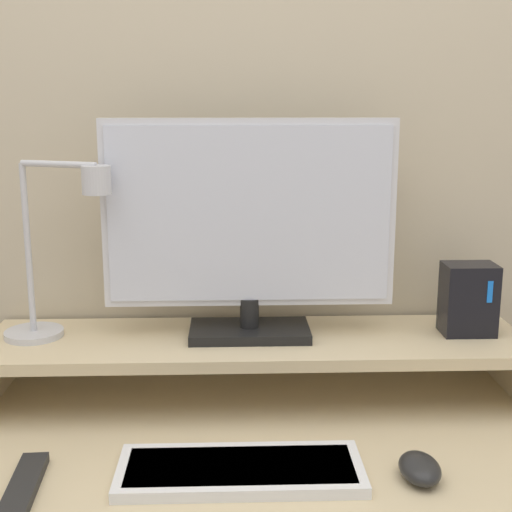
{
  "coord_description": "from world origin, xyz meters",
  "views": [
    {
      "loc": [
        -0.05,
        -0.81,
        1.33
      ],
      "look_at": [
        -0.0,
        0.33,
        1.08
      ],
      "focal_mm": 50.0,
      "sensor_mm": 36.0,
      "label": 1
    }
  ],
  "objects_px": {
    "mouse": "(420,468)",
    "remote_control": "(24,485)",
    "keyboard": "(240,470)",
    "desk_lamp": "(58,256)",
    "monitor": "(249,225)",
    "router_dock": "(468,299)"
  },
  "relations": [
    {
      "from": "mouse",
      "to": "remote_control",
      "type": "bearing_deg",
      "value": -178.99
    },
    {
      "from": "remote_control",
      "to": "mouse",
      "type": "bearing_deg",
      "value": 1.01
    },
    {
      "from": "keyboard",
      "to": "mouse",
      "type": "bearing_deg",
      "value": -4.13
    },
    {
      "from": "desk_lamp",
      "to": "keyboard",
      "type": "xyz_separation_m",
      "value": [
        0.33,
        -0.29,
        -0.27
      ]
    },
    {
      "from": "monitor",
      "to": "mouse",
      "type": "bearing_deg",
      "value": -52.38
    },
    {
      "from": "monitor",
      "to": "mouse",
      "type": "xyz_separation_m",
      "value": [
        0.25,
        -0.32,
        -0.32
      ]
    },
    {
      "from": "router_dock",
      "to": "mouse",
      "type": "height_order",
      "value": "router_dock"
    },
    {
      "from": "desk_lamp",
      "to": "keyboard",
      "type": "height_order",
      "value": "desk_lamp"
    },
    {
      "from": "desk_lamp",
      "to": "remote_control",
      "type": "bearing_deg",
      "value": -88.29
    },
    {
      "from": "desk_lamp",
      "to": "router_dock",
      "type": "height_order",
      "value": "desk_lamp"
    },
    {
      "from": "mouse",
      "to": "keyboard",
      "type": "bearing_deg",
      "value": 175.87
    },
    {
      "from": "remote_control",
      "to": "monitor",
      "type": "bearing_deg",
      "value": 44.28
    },
    {
      "from": "monitor",
      "to": "router_dock",
      "type": "xyz_separation_m",
      "value": [
        0.42,
        -0.0,
        -0.15
      ]
    },
    {
      "from": "desk_lamp",
      "to": "keyboard",
      "type": "relative_size",
      "value": 0.89
    },
    {
      "from": "router_dock",
      "to": "keyboard",
      "type": "distance_m",
      "value": 0.56
    },
    {
      "from": "router_dock",
      "to": "remote_control",
      "type": "height_order",
      "value": "router_dock"
    },
    {
      "from": "desk_lamp",
      "to": "router_dock",
      "type": "distance_m",
      "value": 0.77
    },
    {
      "from": "router_dock",
      "to": "keyboard",
      "type": "height_order",
      "value": "router_dock"
    },
    {
      "from": "keyboard",
      "to": "remote_control",
      "type": "height_order",
      "value": "keyboard"
    },
    {
      "from": "remote_control",
      "to": "router_dock",
      "type": "bearing_deg",
      "value": 23.56
    },
    {
      "from": "keyboard",
      "to": "remote_control",
      "type": "relative_size",
      "value": 2.18
    },
    {
      "from": "router_dock",
      "to": "keyboard",
      "type": "xyz_separation_m",
      "value": [
        -0.44,
        -0.3,
        -0.18
      ]
    }
  ]
}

